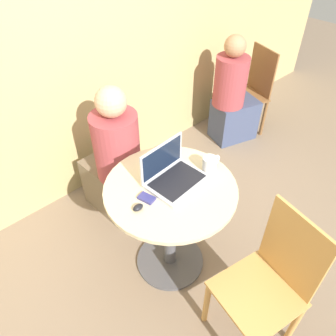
{
  "coord_description": "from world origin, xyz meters",
  "views": [
    {
      "loc": [
        -0.93,
        -0.99,
        2.09
      ],
      "look_at": [
        0.03,
        0.05,
        0.85
      ],
      "focal_mm": 35.0,
      "sensor_mm": 36.0,
      "label": 1
    }
  ],
  "objects_px": {
    "cell_phone": "(147,198)",
    "chair_empty": "(268,283)",
    "laptop": "(173,175)",
    "person_seated": "(115,165)"
  },
  "relations": [
    {
      "from": "laptop",
      "to": "person_seated",
      "type": "xyz_separation_m",
      "value": [
        -0.01,
        0.63,
        -0.32
      ]
    },
    {
      "from": "chair_empty",
      "to": "person_seated",
      "type": "bearing_deg",
      "value": 91.92
    },
    {
      "from": "cell_phone",
      "to": "chair_empty",
      "type": "distance_m",
      "value": 0.8
    },
    {
      "from": "laptop",
      "to": "chair_empty",
      "type": "height_order",
      "value": "laptop"
    },
    {
      "from": "cell_phone",
      "to": "person_seated",
      "type": "relative_size",
      "value": 0.09
    },
    {
      "from": "cell_phone",
      "to": "person_seated",
      "type": "height_order",
      "value": "person_seated"
    },
    {
      "from": "person_seated",
      "to": "laptop",
      "type": "bearing_deg",
      "value": -89.29
    },
    {
      "from": "laptop",
      "to": "cell_phone",
      "type": "distance_m",
      "value": 0.22
    },
    {
      "from": "cell_phone",
      "to": "laptop",
      "type": "bearing_deg",
      "value": 3.88
    },
    {
      "from": "laptop",
      "to": "person_seated",
      "type": "relative_size",
      "value": 0.31
    }
  ]
}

